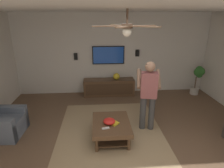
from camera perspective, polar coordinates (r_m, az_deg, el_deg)
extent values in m
plane|color=brown|center=(4.01, 4.57, -19.89)|extent=(7.95, 7.95, 0.00)
cube|color=silver|center=(6.56, 0.37, 8.92)|extent=(0.10, 6.66, 2.69)
cube|color=white|center=(3.12, 6.02, 23.01)|extent=(6.82, 6.66, 0.10)
cube|color=#9E8460|center=(4.56, -0.42, -14.34)|extent=(3.03, 2.38, 0.01)
cube|color=slate|center=(5.04, -29.49, -11.01)|extent=(0.84, 0.84, 0.40)
cube|color=slate|center=(5.25, -28.07, -8.55)|extent=(0.20, 0.81, 0.56)
cube|color=#513823|center=(4.20, -0.23, -11.96)|extent=(1.00, 0.80, 0.10)
cylinder|color=#513823|center=(4.70, 3.36, -11.20)|extent=(0.07, 0.07, 0.30)
cylinder|color=#513823|center=(4.66, -4.62, -11.49)|extent=(0.07, 0.07, 0.30)
cylinder|color=#513823|center=(4.00, 5.02, -17.30)|extent=(0.07, 0.07, 0.30)
cylinder|color=#513823|center=(3.96, -4.61, -17.74)|extent=(0.07, 0.07, 0.30)
cube|color=#452F1E|center=(4.34, -0.23, -14.78)|extent=(0.88, 0.68, 0.03)
cube|color=#513823|center=(6.51, -0.91, -0.93)|extent=(0.44, 1.70, 0.55)
cube|color=#412C1C|center=(6.30, -0.78, -1.64)|extent=(0.01, 1.56, 0.39)
cube|color=black|center=(6.46, -1.09, 8.61)|extent=(0.05, 1.07, 0.60)
cube|color=blue|center=(6.43, -1.08, 8.57)|extent=(0.01, 1.01, 0.54)
cylinder|color=#3F3F3F|center=(4.60, 11.68, -8.58)|extent=(0.14, 0.14, 0.82)
cylinder|color=#3F3F3F|center=(4.58, 9.17, -8.53)|extent=(0.14, 0.14, 0.82)
cube|color=#8C4C4C|center=(4.31, 10.99, -0.31)|extent=(0.28, 0.39, 0.58)
sphere|color=#997056|center=(4.19, 11.35, 5.10)|extent=(0.22, 0.22, 0.22)
cylinder|color=#997056|center=(4.48, 13.67, 1.46)|extent=(0.49, 0.17, 0.37)
cylinder|color=#997056|center=(4.44, 8.04, 1.66)|extent=(0.49, 0.17, 0.37)
cube|color=white|center=(4.67, 10.59, 1.14)|extent=(0.05, 0.06, 0.16)
cylinder|color=#B7B2A8|center=(7.21, 23.31, -1.88)|extent=(0.28, 0.28, 0.23)
cylinder|color=brown|center=(7.11, 23.64, 0.43)|extent=(0.04, 0.04, 0.38)
sphere|color=#2D6B28|center=(7.03, 24.62, 3.95)|extent=(0.23, 0.23, 0.23)
sphere|color=#2D6B28|center=(6.93, 24.33, 3.25)|extent=(0.28, 0.28, 0.28)
sphere|color=#2D6B28|center=(7.01, 24.57, 2.56)|extent=(0.21, 0.21, 0.21)
sphere|color=#2D6B28|center=(6.91, 24.90, 3.39)|extent=(0.28, 0.28, 0.28)
sphere|color=#2D6B28|center=(7.12, 24.54, 3.61)|extent=(0.21, 0.21, 0.21)
ellipsoid|color=red|center=(4.11, -0.84, -11.04)|extent=(0.25, 0.25, 0.11)
cube|color=white|center=(3.96, -1.91, -13.04)|extent=(0.07, 0.16, 0.02)
cube|color=gold|center=(4.14, 0.35, -11.41)|extent=(0.27, 0.27, 0.04)
sphere|color=gold|center=(6.38, 1.34, 2.28)|extent=(0.22, 0.22, 0.22)
cube|color=black|center=(6.59, 7.57, 9.14)|extent=(0.06, 0.12, 0.22)
cube|color=black|center=(6.50, -10.77, 8.05)|extent=(0.06, 0.12, 0.22)
cylinder|color=#4C3828|center=(3.43, 4.55, 19.20)|extent=(0.04, 0.04, 0.28)
cylinder|color=#4C3828|center=(3.44, 4.49, 16.87)|extent=(0.20, 0.20, 0.08)
sphere|color=silver|center=(3.44, 4.44, 15.20)|extent=(0.16, 0.16, 0.16)
cube|color=brown|center=(3.72, 1.90, 17.10)|extent=(0.57, 0.32, 0.02)
cube|color=brown|center=(3.38, -1.04, 16.88)|extent=(0.16, 0.57, 0.02)
cube|color=brown|center=(3.12, 3.27, 16.64)|extent=(0.57, 0.31, 0.02)
cube|color=brown|center=(3.28, 9.43, 16.55)|extent=(0.46, 0.50, 0.02)
cube|color=brown|center=(3.62, 8.99, 16.82)|extent=(0.33, 0.56, 0.02)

